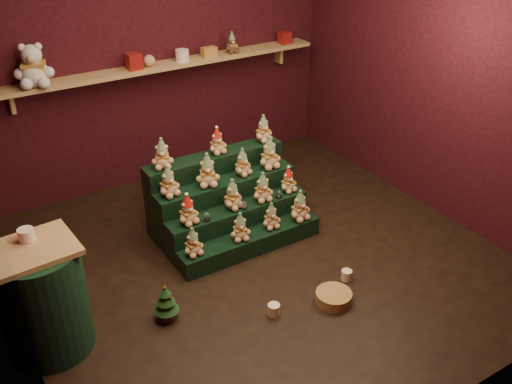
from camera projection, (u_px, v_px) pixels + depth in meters
ground at (259, 260)px, 5.13m from camera, size 4.00×4.00×0.00m
back_wall at (155, 52)px, 5.96m from camera, size 4.00×0.10×2.80m
front_wall at (472, 239)px, 2.93m from camera, size 4.00×0.10×2.80m
right_wall at (442, 71)px, 5.39m from camera, size 0.10×4.00×2.80m
back_shelf at (162, 66)px, 5.88m from camera, size 3.60×0.26×0.24m
riser_tier_front at (251, 243)px, 5.20m from camera, size 1.40×0.22×0.18m
riser_tier_midfront at (239, 223)px, 5.32m from camera, size 1.40×0.22×0.36m
riser_tier_midback at (227, 205)px, 5.44m from camera, size 1.40×0.22×0.54m
riser_tier_back at (215, 187)px, 5.56m from camera, size 1.40×0.22×0.72m
teddy_0 at (193, 242)px, 4.83m from camera, size 0.20×0.19×0.26m
teddy_1 at (240, 227)px, 5.03m from camera, size 0.22×0.21×0.26m
teddy_2 at (271, 216)px, 5.21m from camera, size 0.19×0.18×0.25m
teddy_3 at (300, 205)px, 5.32m from camera, size 0.23×0.21×0.30m
teddy_4 at (188, 210)px, 4.92m from camera, size 0.24×0.22×0.28m
teddy_5 at (232, 194)px, 5.15m from camera, size 0.26×0.25×0.28m
teddy_6 at (263, 187)px, 5.27m from camera, size 0.21×0.20×0.28m
teddy_7 at (288, 180)px, 5.43m from camera, size 0.20×0.19×0.25m
teddy_8 at (168, 181)px, 4.99m from camera, size 0.25×0.23×0.29m
teddy_9 at (207, 170)px, 5.15m from camera, size 0.27×0.26×0.31m
teddy_10 at (242, 162)px, 5.34m from camera, size 0.23×0.22×0.26m
teddy_11 at (269, 153)px, 5.46m from camera, size 0.23×0.21×0.31m
teddy_12 at (162, 154)px, 5.06m from camera, size 0.25×0.24×0.28m
teddy_13 at (217, 141)px, 5.34m from camera, size 0.19×0.18×0.25m
teddy_14 at (263, 129)px, 5.58m from camera, size 0.22×0.20×0.26m
snow_globe_a at (207, 217)px, 5.00m from camera, size 0.06×0.06×0.08m
snow_globe_b at (244, 205)px, 5.18m from camera, size 0.06×0.06×0.08m
snow_globe_c at (279, 194)px, 5.36m from camera, size 0.06×0.06×0.08m
side_table at (43, 299)px, 4.00m from camera, size 0.61×0.61×0.87m
table_ornament at (26, 235)px, 3.83m from camera, size 0.11×0.11×0.09m
mini_christmas_tree at (166, 302)px, 4.37m from camera, size 0.20×0.20×0.34m
mug_left at (274, 310)px, 4.47m from camera, size 0.10×0.10×0.10m
mug_right at (347, 275)px, 4.86m from camera, size 0.09×0.09×0.09m
wicker_basket at (334, 297)px, 4.60m from camera, size 0.39×0.39×0.09m
white_bear at (32, 59)px, 5.13m from camera, size 0.44×0.42×0.50m
brown_bear at (232, 43)px, 6.16m from camera, size 0.16×0.15×0.22m
gift_tin_red_a at (134, 61)px, 5.67m from camera, size 0.14×0.14×0.16m
gift_tin_cream at (182, 55)px, 5.92m from camera, size 0.14×0.14×0.12m
gift_tin_red_b at (285, 38)px, 6.51m from camera, size 0.12×0.12×0.14m
shelf_plush_ball at (149, 61)px, 5.75m from camera, size 0.12×0.12×0.12m
scarf_gift_box at (209, 52)px, 6.07m from camera, size 0.16×0.10×0.10m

